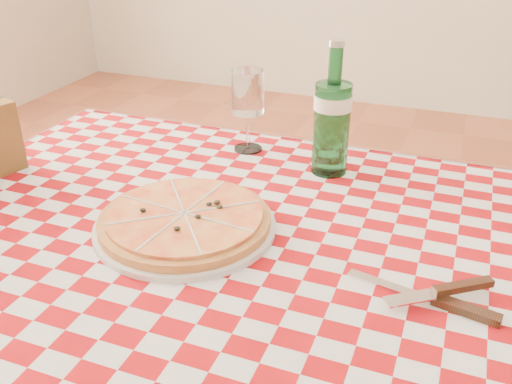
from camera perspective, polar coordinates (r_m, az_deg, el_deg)
dining_table at (r=1.00m, az=-0.16°, el=-9.79°), size 1.20×0.80×0.75m
tablecloth at (r=0.94m, az=-0.17°, el=-5.23°), size 1.30×0.90×0.01m
pizza_plate at (r=0.97m, az=-7.14°, el=-2.70°), size 0.34×0.34×0.04m
water_bottle at (r=1.14m, az=7.67°, el=8.23°), size 0.09×0.09×0.27m
wine_glass at (r=1.25m, az=-0.81°, el=8.08°), size 0.09×0.09×0.18m
cutlery at (r=0.84m, az=17.30°, el=-9.78°), size 0.28×0.25×0.03m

